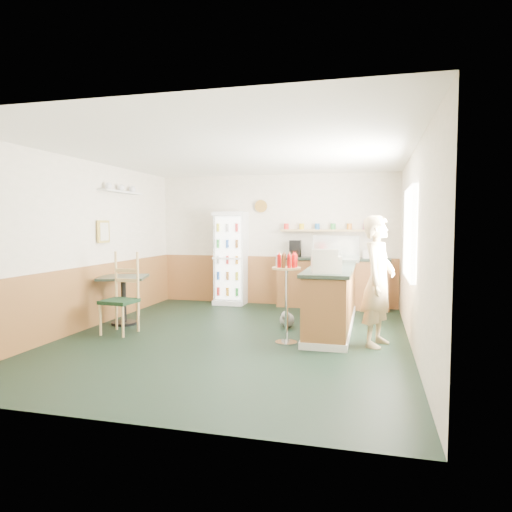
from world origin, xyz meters
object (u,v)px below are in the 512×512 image
(cash_register, at_px, (326,264))
(shopkeeper, at_px, (378,281))
(display_case, at_px, (336,249))
(cafe_chair, at_px, (123,290))
(condiment_stand, at_px, (286,282))
(cafe_table, at_px, (124,290))
(drinks_fridge, at_px, (231,258))

(cash_register, distance_m, shopkeeper, 0.75)
(display_case, relative_size, cash_register, 1.95)
(cash_register, distance_m, cafe_chair, 3.16)
(condiment_stand, height_order, cafe_table, condiment_stand)
(cafe_chair, bearing_deg, display_case, 35.52)
(drinks_fridge, height_order, cash_register, drinks_fridge)
(display_case, relative_size, cafe_table, 0.87)
(display_case, relative_size, condiment_stand, 0.65)
(display_case, relative_size, shopkeeper, 0.45)
(drinks_fridge, relative_size, cafe_chair, 1.55)
(cash_register, xyz_separation_m, cafe_chair, (-3.12, -0.03, -0.47))
(display_case, xyz_separation_m, cafe_chair, (-3.12, -1.89, -0.59))
(drinks_fridge, xyz_separation_m, cafe_table, (-1.14, -2.32, -0.39))
(cash_register, bearing_deg, shopkeeper, -0.34)
(shopkeeper, height_order, cafe_chair, shopkeeper)
(shopkeeper, bearing_deg, drinks_fridge, 66.11)
(cafe_table, bearing_deg, shopkeeper, -4.79)
(shopkeeper, xyz_separation_m, condiment_stand, (-1.24, -0.19, -0.03))
(display_case, bearing_deg, shopkeeper, -68.02)
(display_case, distance_m, condiment_stand, 2.03)
(condiment_stand, bearing_deg, shopkeeper, 8.58)
(condiment_stand, distance_m, cafe_chair, 2.59)
(shopkeeper, distance_m, cafe_table, 4.13)
(shopkeeper, distance_m, cafe_chair, 3.84)
(cafe_chair, bearing_deg, cafe_table, 123.44)
(display_case, height_order, cash_register, display_case)
(shopkeeper, bearing_deg, condiment_stand, 116.68)
(cash_register, height_order, condiment_stand, condiment_stand)
(display_case, bearing_deg, cafe_chair, -148.87)
(shopkeeper, height_order, condiment_stand, shopkeeper)
(drinks_fridge, bearing_deg, display_case, -22.33)
(shopkeeper, xyz_separation_m, cafe_table, (-4.10, 0.34, -0.33))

